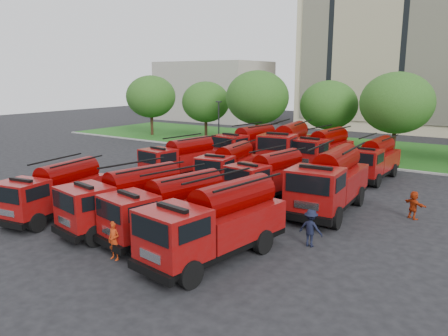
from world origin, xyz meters
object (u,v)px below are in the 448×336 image
object	(u,v)px
fire_truck_2	(169,207)
fire_truck_4	(181,159)
firefighter_2	(192,271)
firefighter_4	(142,202)
firefighter_0	(115,259)
fire_truck_10	(323,149)
fire_truck_7	(330,181)
fire_truck_9	(287,145)
firefighter_3	(310,246)
fire_truck_8	(248,145)
fire_truck_1	(126,199)
firefighter_5	(412,219)
fire_truck_0	(55,190)
fire_truck_3	(216,222)
firefighter_1	(161,267)
fire_truck_6	(269,176)
fire_truck_11	(373,159)
fire_truck_5	(229,166)

from	to	relation	value
fire_truck_2	fire_truck_4	xyz separation A→B (m)	(-7.59, 9.89, -0.01)
firefighter_2	firefighter_4	size ratio (longest dim) A/B	0.91
firefighter_0	fire_truck_4	bearing A→B (deg)	120.79
fire_truck_4	fire_truck_10	world-z (taller)	fire_truck_10
fire_truck_7	fire_truck_9	bearing A→B (deg)	123.30
fire_truck_2	fire_truck_9	xyz separation A→B (m)	(-3.03, 18.54, 0.31)
firefighter_2	firefighter_3	size ratio (longest dim) A/B	0.96
fire_truck_8	fire_truck_10	world-z (taller)	fire_truck_10
fire_truck_9	firefighter_0	xyz separation A→B (m)	(2.83, -21.79, -1.81)
fire_truck_1	firefighter_5	xyz separation A→B (m)	(11.71, 9.84, -1.54)
fire_truck_7	firefighter_5	size ratio (longest dim) A/B	5.09
fire_truck_8	fire_truck_0	bearing A→B (deg)	-86.06
fire_truck_3	firefighter_1	world-z (taller)	fire_truck_3
fire_truck_0	fire_truck_2	bearing A→B (deg)	-1.19
fire_truck_6	firefighter_3	world-z (taller)	fire_truck_6
firefighter_4	firefighter_3	bearing A→B (deg)	-127.35
fire_truck_4	firefighter_3	xyz separation A→B (m)	(13.62, -7.10, -1.49)
fire_truck_11	firefighter_4	distance (m)	17.37
fire_truck_6	fire_truck_9	distance (m)	10.43
fire_truck_11	firefighter_2	world-z (taller)	fire_truck_11
fire_truck_11	fire_truck_10	bearing A→B (deg)	163.36
fire_truck_3	fire_truck_8	distance (m)	20.95
fire_truck_5	fire_truck_9	distance (m)	8.54
fire_truck_2	fire_truck_7	distance (m)	9.60
fire_truck_1	fire_truck_5	world-z (taller)	fire_truck_1
fire_truck_5	fire_truck_11	xyz separation A→B (m)	(7.81, 7.76, 0.08)
fire_truck_9	firefighter_2	xyz separation A→B (m)	(6.24, -20.86, -1.81)
fire_truck_9	firefighter_4	distance (m)	15.25
fire_truck_3	fire_truck_10	world-z (taller)	fire_truck_10
fire_truck_6	firefighter_5	distance (m)	8.63
fire_truck_11	firefighter_5	distance (m)	9.44
fire_truck_0	firefighter_4	size ratio (longest dim) A/B	3.67
fire_truck_11	firefighter_2	distance (m)	20.19
fire_truck_1	fire_truck_10	world-z (taller)	fire_truck_10
firefighter_2	fire_truck_4	bearing A→B (deg)	47.57
firefighter_2	fire_truck_1	bearing A→B (deg)	76.41
fire_truck_1	firefighter_3	xyz separation A→B (m)	(8.71, 3.00, -1.54)
fire_truck_4	firefighter_2	xyz separation A→B (m)	(10.81, -12.21, -1.49)
fire_truck_1	firefighter_0	bearing A→B (deg)	-40.88
fire_truck_0	fire_truck_2	distance (m)	7.39
fire_truck_4	fire_truck_9	distance (m)	9.79
fire_truck_10	firefighter_3	bearing A→B (deg)	-65.11
fire_truck_8	fire_truck_10	bearing A→B (deg)	19.47
fire_truck_5	firefighter_1	bearing A→B (deg)	-75.75
fire_truck_6	fire_truck_7	world-z (taller)	fire_truck_7
fire_truck_0	fire_truck_9	world-z (taller)	fire_truck_9
fire_truck_11	firefighter_4	world-z (taller)	fire_truck_11
fire_truck_7	firefighter_3	bearing A→B (deg)	-80.86
firefighter_4	fire_truck_8	bearing A→B (deg)	-29.02
fire_truck_3	fire_truck_7	distance (m)	9.22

